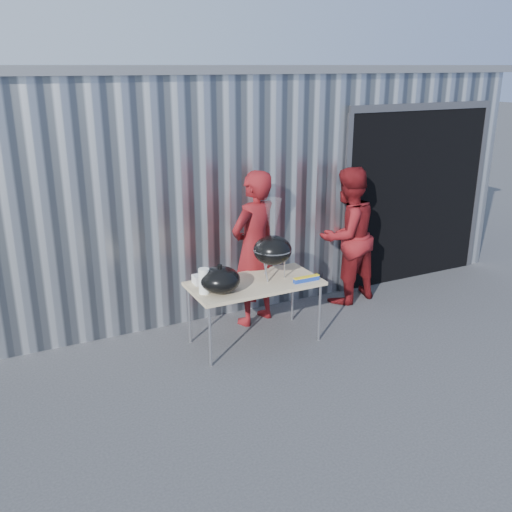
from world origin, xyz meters
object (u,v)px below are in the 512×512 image
person_cook (254,249)px  person_bystander (347,236)px  folding_table (255,285)px  kettle_grill (273,244)px

person_cook → person_bystander: person_cook is taller
folding_table → kettle_grill: (0.24, 0.03, 0.46)m
person_cook → person_bystander: bearing=162.6°
folding_table → person_bystander: size_ratio=0.81×
person_cook → folding_table: bearing=44.0°
kettle_grill → person_bystander: person_bystander is taller
kettle_grill → person_bystander: (1.43, 0.55, -0.24)m
folding_table → kettle_grill: 0.52m
folding_table → kettle_grill: kettle_grill is taller
folding_table → kettle_grill: bearing=6.0°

